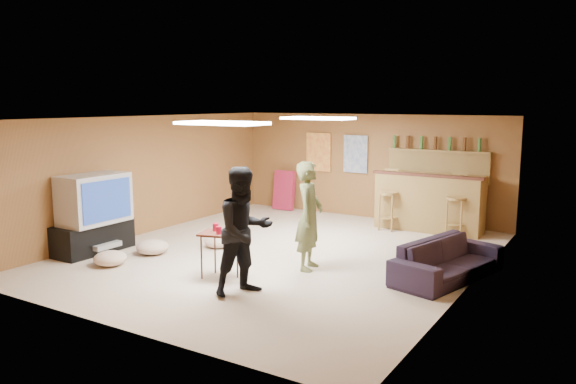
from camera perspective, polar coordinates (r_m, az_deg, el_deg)
The scene contains 32 objects.
ground at distance 9.19m, azimuth -0.66°, elevation -6.34°, with size 7.00×7.00×0.00m, color tan.
ceiling at distance 8.86m, azimuth -0.68°, elevation 7.51°, with size 6.00×7.00×0.02m, color silver.
wall_back at distance 12.04m, azimuth 8.23°, elevation 2.60°, with size 6.00×0.02×2.20m, color brown.
wall_front at distance 6.32m, azimuth -17.82°, elevation -3.65°, with size 6.00×0.02×2.20m, color brown.
wall_left at distance 10.84m, azimuth -14.23°, elevation 1.69°, with size 0.02×7.00×2.20m, color brown.
wall_right at distance 7.81m, azimuth 18.33°, elevation -1.30°, with size 0.02×7.00×2.20m, color brown.
tv_stand at distance 9.80m, azimuth -19.16°, elevation -4.36°, with size 0.55×1.30×0.50m, color black.
dvd_box at distance 9.66m, azimuth -18.30°, elevation -5.12°, with size 0.35×0.50×0.08m, color #B2B2B7.
tv_body at distance 9.62m, azimuth -19.10°, elevation -0.65°, with size 0.60×1.10×0.80m, color #B2B2B7.
tv_screen at distance 9.39m, azimuth -17.89°, elevation -0.82°, with size 0.02×0.95×0.65m, color navy.
bar_counter at distance 11.09m, azimuth 14.17°, elevation -1.01°, with size 2.00×0.60×1.10m, color brown.
bar_lip at distance 10.78m, azimuth 13.88°, elevation 1.66°, with size 2.10×0.12×0.05m, color #3F1B14.
bar_shelf at distance 11.40m, azimuth 15.03°, elevation 4.04°, with size 2.00×0.18×0.05m, color brown.
bar_backing at distance 11.45m, azimuth 15.00°, elevation 2.55°, with size 2.00×0.14×0.60m, color brown.
poster_left at distance 12.50m, azimuth 3.12°, elevation 4.07°, with size 0.60×0.03×0.85m, color #BF3F26.
poster_right at distance 12.10m, azimuth 6.88°, elevation 3.85°, with size 0.55×0.03×0.80m, color #334C99.
folding_chair_stack at distance 12.87m, azimuth -0.39°, elevation 0.19°, with size 0.50×0.14×0.90m, color #A01D3C.
ceiling_panel_front at distance 7.63m, azimuth -6.73°, elevation 6.96°, with size 1.20×0.60×0.04m, color white.
ceiling_panel_back at distance 9.89m, azimuth 3.05°, elevation 7.49°, with size 1.20×0.60×0.04m, color white.
person_olive at distance 8.23m, azimuth 2.16°, elevation -2.44°, with size 0.58×0.38×1.60m, color #5C6439.
person_black at distance 7.18m, azimuth -4.45°, elevation -3.99°, with size 0.80×0.62×1.65m, color black.
sofa at distance 8.18m, azimuth 15.93°, elevation -6.66°, with size 1.88×0.74×0.55m, color black.
tray_table at distance 7.95m, azimuth -6.98°, elevation -6.41°, with size 0.51×0.41×0.66m, color #3F1B14.
cup_red_near at distance 7.94m, azimuth -7.37°, elevation -3.56°, with size 0.08×0.08×0.11m, color #B50C2C.
cup_red_far at distance 7.76m, azimuth -7.05°, elevation -3.89°, with size 0.08×0.08×0.11m, color #B50C2C.
cup_blue at distance 7.84m, azimuth -6.03°, elevation -3.75°, with size 0.07×0.07×0.10m, color navy.
bar_stool_left at distance 10.94m, azimuth 10.17°, elevation -0.58°, with size 0.40×0.40×1.26m, color brown, non-canonical shape.
bar_stool_right at distance 10.66m, azimuth 16.72°, elevation -1.61°, with size 0.34×0.34×1.07m, color brown, non-canonical shape.
cushion_near_tv at distance 9.43m, azimuth -13.61°, elevation -5.45°, with size 0.52×0.52×0.24m, color tan.
cushion_mid at distance 9.66m, azimuth -7.16°, elevation -5.02°, with size 0.45×0.45×0.20m, color tan.
cushion_far at distance 8.96m, azimuth -17.62°, elevation -6.44°, with size 0.49×0.49×0.22m, color tan.
bottle_row at distance 11.39m, azimuth 14.75°, elevation 4.83°, with size 1.76×0.08×0.26m, color #3F7233, non-canonical shape.
Camera 1 is at (4.71, -7.50, 2.45)m, focal length 35.00 mm.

